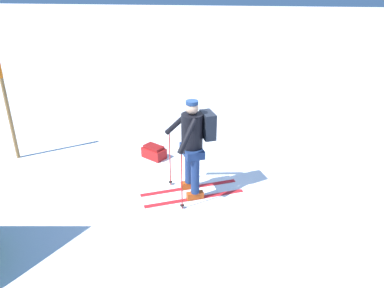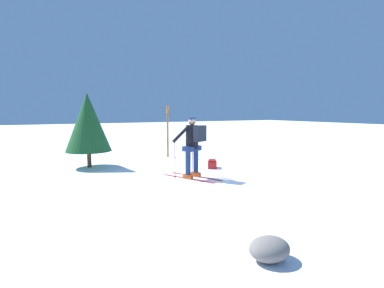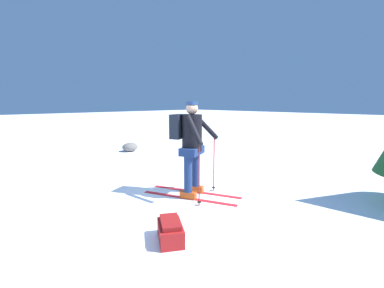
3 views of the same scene
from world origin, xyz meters
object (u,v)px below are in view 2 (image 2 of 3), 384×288
dropped_backpack (212,164)px  rock_boulder (269,249)px  pine_tree (88,122)px  trail_marker (168,128)px  skier (193,142)px

dropped_backpack → rock_boulder: bearing=64.1°
pine_tree → trail_marker: bearing=-166.7°
dropped_backpack → pine_tree: (3.66, -2.15, 1.42)m
trail_marker → pine_tree: 3.43m
dropped_backpack → trail_marker: (0.34, -2.94, 1.11)m
skier → rock_boulder: 5.01m
skier → pine_tree: size_ratio=0.73×
dropped_backpack → pine_tree: 4.47m
pine_tree → rock_boulder: bearing=96.4°
skier → dropped_backpack: 1.89m
rock_boulder → pine_tree: pine_tree is taller
rock_boulder → pine_tree: bearing=-83.6°
skier → dropped_backpack: skier is taller
rock_boulder → pine_tree: size_ratio=0.22×
skier → rock_boulder: bearing=72.7°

